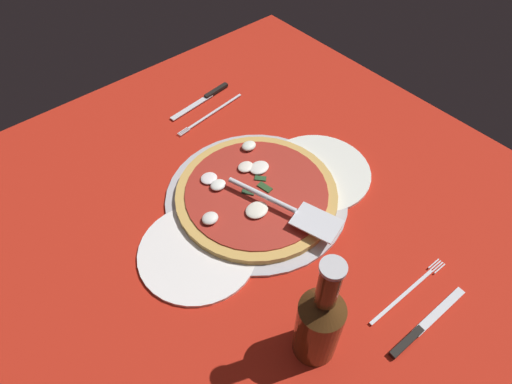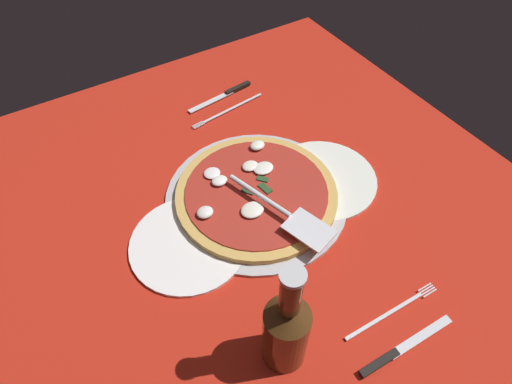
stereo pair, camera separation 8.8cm
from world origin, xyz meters
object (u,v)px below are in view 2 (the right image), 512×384
dinner_plate_right (189,244)px  place_setting_far (395,332)px  pizza (255,192)px  place_setting_near (227,103)px  dinner_plate_left (323,179)px  pizza_server (284,212)px  beer_bottle (286,329)px

dinner_plate_right → place_setting_far: place_setting_far is taller
pizza → place_setting_far: size_ratio=1.62×
pizza → place_setting_near: pizza is taller
dinner_plate_left → pizza: size_ratio=0.69×
dinner_plate_right → pizza: 17.09cm
dinner_plate_left → dinner_plate_right: same height
dinner_plate_right → place_setting_near: bearing=-128.8°
pizza_server → place_setting_far: bearing=-10.2°
dinner_plate_right → pizza: pizza is taller
pizza → place_setting_near: (-10.06, -29.90, -1.48)cm
dinner_plate_left → place_setting_far: bearing=72.5°
dinner_plate_left → pizza_server: bearing=21.4°
place_setting_far → beer_bottle: bearing=160.3°
pizza → beer_bottle: beer_bottle is taller
pizza_server → beer_bottle: (13.88, 20.57, 4.83)cm
place_setting_far → beer_bottle: beer_bottle is taller
dinner_plate_left → dinner_plate_right: size_ratio=1.02×
dinner_plate_right → place_setting_near: (-26.76, -33.26, -0.14)cm
dinner_plate_left → beer_bottle: 38.88cm
pizza → pizza_server: 9.27cm
place_setting_far → pizza: bearing=98.8°
beer_bottle → place_setting_far: bearing=158.2°
dinner_plate_right → place_setting_near: size_ratio=1.07×
pizza → pizza_server: size_ratio=1.38×
pizza_server → beer_bottle: size_ratio=0.97×
place_setting_far → beer_bottle: size_ratio=0.83×
dinner_plate_right → pizza_server: (-17.61, 5.54, 3.79)cm
dinner_plate_right → place_setting_far: (-20.99, 33.01, -0.14)cm
dinner_plate_right → beer_bottle: 27.75cm
dinner_plate_right → beer_bottle: beer_bottle is taller
dinner_plate_left → pizza: pizza is taller
dinner_plate_right → pizza_server: bearing=162.5°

